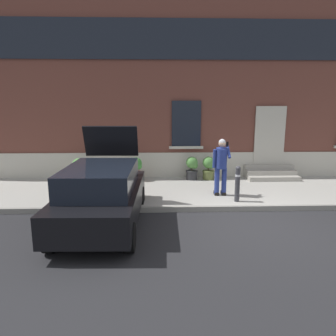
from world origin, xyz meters
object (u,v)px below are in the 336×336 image
(bollard_near_person, at_px, (238,182))
(planter_cream, at_px, (79,169))
(planter_olive, at_px, (209,167))
(person_on_phone, at_px, (221,164))
(planter_terracotta, at_px, (136,168))
(planter_charcoal, at_px, (192,167))
(hatchback_car_black, at_px, (102,194))

(bollard_near_person, xyz_separation_m, planter_cream, (-5.14, 2.56, -0.11))
(bollard_near_person, xyz_separation_m, planter_olive, (-0.38, 2.75, -0.11))
(person_on_phone, xyz_separation_m, planter_terracotta, (-2.71, 2.04, -0.55))
(planter_charcoal, bearing_deg, bollard_near_person, -70.05)
(hatchback_car_black, xyz_separation_m, planter_cream, (-1.52, 3.93, -0.19))
(hatchback_car_black, height_order, planter_olive, hatchback_car_black)
(planter_terracotta, bearing_deg, bollard_near_person, -40.95)
(bollard_near_person, relative_size, planter_olive, 1.22)
(planter_terracotta, height_order, planter_olive, same)
(hatchback_car_black, relative_size, planter_cream, 4.77)
(planter_charcoal, distance_m, planter_olive, 0.62)
(planter_olive, bearing_deg, planter_cream, -177.66)
(planter_cream, distance_m, planter_terracotta, 2.07)
(person_on_phone, bearing_deg, planter_cream, 144.56)
(hatchback_car_black, bearing_deg, bollard_near_person, 20.70)
(bollard_near_person, xyz_separation_m, planter_terracotta, (-3.07, 2.66, -0.11))
(bollard_near_person, relative_size, planter_charcoal, 1.22)
(bollard_near_person, height_order, person_on_phone, person_on_phone)
(person_on_phone, xyz_separation_m, planter_cream, (-4.78, 1.94, -0.55))
(bollard_near_person, bearing_deg, person_on_phone, 119.98)
(planter_cream, distance_m, planter_charcoal, 4.14)
(planter_cream, height_order, planter_charcoal, same)
(person_on_phone, height_order, planter_terracotta, person_on_phone)
(planter_olive, bearing_deg, person_on_phone, -89.48)
(hatchback_car_black, relative_size, person_on_phone, 2.34)
(bollard_near_person, distance_m, planter_olive, 2.78)
(person_on_phone, height_order, planter_charcoal, person_on_phone)
(bollard_near_person, height_order, planter_olive, bollard_near_person)
(planter_terracotta, bearing_deg, planter_cream, -177.13)
(planter_olive, bearing_deg, planter_terracotta, -178.07)
(person_on_phone, height_order, planter_olive, person_on_phone)
(bollard_near_person, height_order, planter_terracotta, bollard_near_person)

